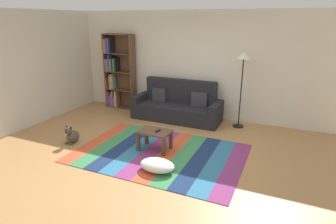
# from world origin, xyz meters

# --- Properties ---
(ground_plane) EXTENTS (14.00, 14.00, 0.00)m
(ground_plane) POSITION_xyz_m (0.00, 0.00, 0.00)
(ground_plane) COLOR #B27F4C
(back_wall) EXTENTS (6.80, 0.10, 2.70)m
(back_wall) POSITION_xyz_m (0.00, 2.55, 1.35)
(back_wall) COLOR silver
(back_wall) RESTS_ON ground_plane
(left_wall) EXTENTS (0.10, 5.50, 2.70)m
(left_wall) POSITION_xyz_m (-3.40, 0.75, 1.35)
(left_wall) COLOR beige
(left_wall) RESTS_ON ground_plane
(rug) EXTENTS (3.18, 2.19, 0.01)m
(rug) POSITION_xyz_m (0.12, 0.04, 0.01)
(rug) COLOR #C64C2D
(rug) RESTS_ON ground_plane
(couch) EXTENTS (2.26, 0.80, 1.00)m
(couch) POSITION_xyz_m (-0.32, 2.02, 0.34)
(couch) COLOR black
(couch) RESTS_ON ground_plane
(bookshelf) EXTENTS (0.90, 0.28, 2.10)m
(bookshelf) POSITION_xyz_m (-2.33, 2.31, 1.01)
(bookshelf) COLOR brown
(bookshelf) RESTS_ON ground_plane
(coffee_table) EXTENTS (0.62, 0.42, 0.40)m
(coffee_table) POSITION_xyz_m (-0.03, 0.13, 0.32)
(coffee_table) COLOR #513826
(coffee_table) RESTS_ON rug
(pouf) EXTENTS (0.61, 0.42, 0.20)m
(pouf) POSITION_xyz_m (0.38, -0.58, 0.11)
(pouf) COLOR white
(pouf) RESTS_ON rug
(dog) EXTENTS (0.22, 0.35, 0.40)m
(dog) POSITION_xyz_m (-1.76, -0.26, 0.16)
(dog) COLOR #473D33
(dog) RESTS_ON ground_plane
(standing_lamp) EXTENTS (0.32, 0.32, 1.78)m
(standing_lamp) POSITION_xyz_m (1.25, 2.10, 1.48)
(standing_lamp) COLOR black
(standing_lamp) RESTS_ON ground_plane
(tv_remote) EXTENTS (0.06, 0.15, 0.02)m
(tv_remote) POSITION_xyz_m (0.04, 0.15, 0.42)
(tv_remote) COLOR black
(tv_remote) RESTS_ON coffee_table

